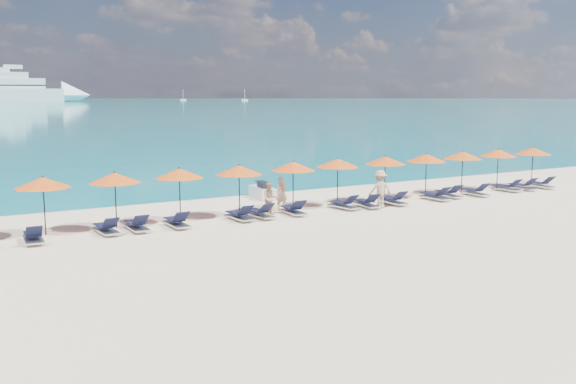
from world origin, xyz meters
TOP-DOWN VIEW (x-y plane):
  - ground at (0.00, 0.00)m, footprint 1400.00×1400.00m
  - cruise_ship at (50.87, 543.67)m, footprint 138.72×29.92m
  - sailboat_near at (213.55, 569.63)m, footprint 5.58×1.86m
  - sailboat_far at (256.88, 523.52)m, footprint 5.67×1.89m
  - jetski at (1.91, 8.83)m, footprint 1.19×2.37m
  - beachgoer_a at (0.93, 5.16)m, footprint 0.58×0.40m
  - beachgoer_b at (-0.13, 4.35)m, footprint 0.80×0.61m
  - beachgoer_c at (5.16, 3.28)m, footprint 1.24×0.73m
  - umbrella_3 at (-9.48, 5.03)m, footprint 2.10×2.10m
  - umbrella_4 at (-6.77, 5.04)m, footprint 2.10×2.10m
  - umbrella_5 at (-4.01, 5.18)m, footprint 2.10×2.10m
  - umbrella_6 at (-1.34, 4.95)m, footprint 2.10×2.10m
  - umbrella_7 at (1.48, 5.06)m, footprint 2.10×2.10m
  - umbrella_8 at (4.06, 5.19)m, footprint 2.10×2.10m
  - umbrella_9 at (6.84, 5.01)m, footprint 2.10×2.10m
  - umbrella_10 at (9.53, 4.97)m, footprint 2.10×2.10m
  - umbrella_11 at (12.27, 5.10)m, footprint 2.10×2.10m
  - umbrella_12 at (15.04, 5.09)m, footprint 2.10×2.10m
  - umbrella_13 at (17.79, 4.94)m, footprint 2.10×2.10m
  - lounger_5 at (-10.10, 3.87)m, footprint 0.73×1.74m
  - lounger_6 at (-7.44, 4.03)m, footprint 0.73×1.74m
  - lounger_7 at (-6.27, 4.00)m, footprint 0.64×1.71m
  - lounger_8 at (-4.67, 3.88)m, footprint 0.62×1.70m
  - lounger_9 at (-1.85, 3.89)m, footprint 0.70×1.73m
  - lounger_10 at (-0.88, 3.90)m, footprint 0.75×1.74m
  - lounger_11 at (0.76, 3.86)m, footprint 0.74×1.74m
  - lounger_12 at (3.52, 3.90)m, footprint 0.78×1.75m
  - lounger_13 at (4.70, 3.68)m, footprint 0.79×1.76m
  - lounger_14 at (6.31, 3.68)m, footprint 0.70×1.73m
  - lounger_15 at (8.99, 3.65)m, footprint 0.68×1.72m
  - lounger_16 at (10.18, 3.92)m, footprint 0.78×1.75m
  - lounger_17 at (11.82, 3.66)m, footprint 0.72×1.73m
  - lounger_18 at (14.51, 3.89)m, footprint 0.69×1.72m
  - lounger_19 at (15.68, 3.81)m, footprint 0.63×1.70m
  - lounger_20 at (17.21, 3.80)m, footprint 0.76×1.75m

SIDE VIEW (x-z plane):
  - ground at x=0.00m, z-range 0.00..0.00m
  - lounger_5 at x=-10.10m, z-range -0.09..0.56m
  - lounger_6 at x=-7.44m, z-range -0.09..0.56m
  - lounger_7 at x=-6.27m, z-range -0.09..0.56m
  - lounger_8 at x=-4.67m, z-range -0.09..0.56m
  - lounger_9 at x=-1.85m, z-range -0.09..0.56m
  - lounger_10 at x=-0.88m, z-range -0.09..0.56m
  - lounger_11 at x=0.76m, z-range -0.09..0.56m
  - lounger_12 at x=3.52m, z-range -0.09..0.56m
  - lounger_13 at x=4.70m, z-range -0.09..0.56m
  - lounger_14 at x=6.31m, z-range -0.09..0.56m
  - lounger_15 at x=8.99m, z-range -0.09..0.56m
  - lounger_16 at x=10.18m, z-range -0.09..0.56m
  - lounger_17 at x=11.82m, z-range -0.09..0.56m
  - lounger_18 at x=14.51m, z-range -0.09..0.56m
  - lounger_19 at x=15.68m, z-range -0.09..0.56m
  - lounger_20 at x=17.21m, z-range -0.09..0.56m
  - jetski at x=1.91m, z-range -0.07..0.74m
  - beachgoer_b at x=-0.13m, z-range 0.00..1.46m
  - beachgoer_a at x=0.93m, z-range 0.00..1.54m
  - beachgoer_c at x=5.16m, z-range 0.00..1.81m
  - sailboat_near at x=213.55m, z-range -4.07..6.17m
  - sailboat_far at x=256.88m, z-range -4.13..6.27m
  - umbrella_3 at x=-9.48m, z-range 0.88..3.16m
  - umbrella_4 at x=-6.77m, z-range 0.88..3.16m
  - umbrella_5 at x=-4.01m, z-range 0.88..3.16m
  - umbrella_6 at x=-1.34m, z-range 0.88..3.16m
  - umbrella_7 at x=1.48m, z-range 0.88..3.16m
  - umbrella_8 at x=4.06m, z-range 0.88..3.16m
  - umbrella_9 at x=6.84m, z-range 0.88..3.16m
  - umbrella_10 at x=9.53m, z-range 0.88..3.16m
  - umbrella_11 at x=12.27m, z-range 0.88..3.16m
  - umbrella_12 at x=15.04m, z-range 0.88..3.16m
  - umbrella_13 at x=17.79m, z-range 0.88..3.16m
  - cruise_ship at x=50.87m, z-range -9.19..29.14m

